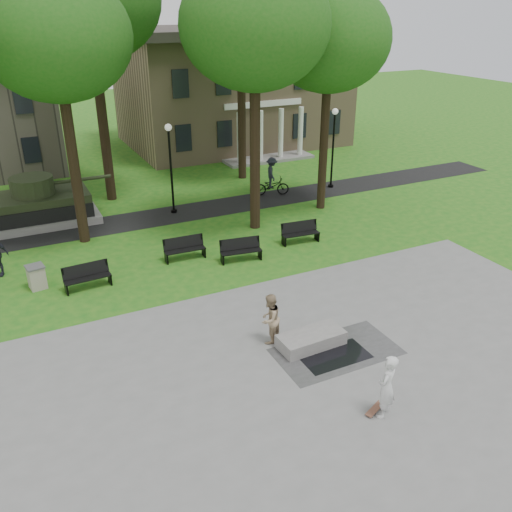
{
  "coord_description": "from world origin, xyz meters",
  "views": [
    {
      "loc": [
        -7.58,
        -14.2,
        10.22
      ],
      "look_at": [
        0.71,
        2.71,
        1.4
      ],
      "focal_mm": 38.0,
      "sensor_mm": 36.0,
      "label": 1
    }
  ],
  "objects_px": {
    "skateboarder": "(387,387)",
    "friend_watching": "(270,319)",
    "trash_bin": "(37,277)",
    "park_bench_0": "(87,276)",
    "cyclist": "(272,180)",
    "concrete_block": "(311,339)"
  },
  "relations": [
    {
      "from": "skateboarder",
      "to": "friend_watching",
      "type": "xyz_separation_m",
      "value": [
        -1.16,
        4.52,
        -0.08
      ]
    },
    {
      "from": "trash_bin",
      "to": "skateboarder",
      "type": "bearing_deg",
      "value": -57.29
    },
    {
      "from": "park_bench_0",
      "to": "cyclist",
      "type": "bearing_deg",
      "value": 26.37
    },
    {
      "from": "cyclist",
      "to": "park_bench_0",
      "type": "height_order",
      "value": "cyclist"
    },
    {
      "from": "friend_watching",
      "to": "cyclist",
      "type": "relative_size",
      "value": 0.78
    },
    {
      "from": "skateboarder",
      "to": "park_bench_0",
      "type": "height_order",
      "value": "skateboarder"
    },
    {
      "from": "park_bench_0",
      "to": "trash_bin",
      "type": "distance_m",
      "value": 1.98
    },
    {
      "from": "skateboarder",
      "to": "cyclist",
      "type": "bearing_deg",
      "value": -141.32
    },
    {
      "from": "skateboarder",
      "to": "trash_bin",
      "type": "xyz_separation_m",
      "value": [
        -7.63,
        11.88,
        -0.49
      ]
    },
    {
      "from": "concrete_block",
      "to": "cyclist",
      "type": "relative_size",
      "value": 0.99
    },
    {
      "from": "skateboarder",
      "to": "trash_bin",
      "type": "height_order",
      "value": "skateboarder"
    },
    {
      "from": "concrete_block",
      "to": "skateboarder",
      "type": "relative_size",
      "value": 1.16
    },
    {
      "from": "friend_watching",
      "to": "park_bench_0",
      "type": "relative_size",
      "value": 0.95
    },
    {
      "from": "skateboarder",
      "to": "cyclist",
      "type": "xyz_separation_m",
      "value": [
        5.95,
        17.95,
        -0.06
      ]
    },
    {
      "from": "friend_watching",
      "to": "park_bench_0",
      "type": "height_order",
      "value": "friend_watching"
    },
    {
      "from": "park_bench_0",
      "to": "friend_watching",
      "type": "bearing_deg",
      "value": -58.29
    },
    {
      "from": "friend_watching",
      "to": "trash_bin",
      "type": "xyz_separation_m",
      "value": [
        -6.47,
        7.36,
        -0.4
      ]
    },
    {
      "from": "concrete_block",
      "to": "park_bench_0",
      "type": "height_order",
      "value": "park_bench_0"
    },
    {
      "from": "park_bench_0",
      "to": "trash_bin",
      "type": "height_order",
      "value": "park_bench_0"
    },
    {
      "from": "cyclist",
      "to": "trash_bin",
      "type": "distance_m",
      "value": 14.88
    },
    {
      "from": "skateboarder",
      "to": "park_bench_0",
      "type": "xyz_separation_m",
      "value": [
        -5.85,
        11.02,
        -0.45
      ]
    },
    {
      "from": "friend_watching",
      "to": "skateboarder",
      "type": "bearing_deg",
      "value": 70.34
    }
  ]
}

